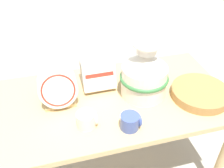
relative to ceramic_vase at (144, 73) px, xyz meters
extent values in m
plane|color=#B2ADA3|center=(-0.19, 0.00, -0.85)|extent=(14.00, 14.00, 0.00)
cube|color=tan|center=(-0.19, 0.00, -0.17)|extent=(1.41, 0.74, 0.03)
cylinder|color=tan|center=(0.46, -0.32, -0.52)|extent=(0.06, 0.06, 0.67)
cylinder|color=tan|center=(-0.85, 0.31, -0.52)|extent=(0.06, 0.06, 0.67)
cylinder|color=tan|center=(0.46, 0.31, -0.52)|extent=(0.06, 0.06, 0.67)
cylinder|color=white|center=(0.00, 0.00, -0.06)|extent=(0.27, 0.27, 0.19)
cone|color=white|center=(0.00, 0.00, 0.09)|extent=(0.27, 0.27, 0.09)
cylinder|color=white|center=(0.00, 0.00, 0.16)|extent=(0.11, 0.11, 0.06)
torus|color=white|center=(0.00, 0.00, 0.19)|extent=(0.16, 0.16, 0.02)
torus|color=#38753D|center=(0.00, 0.00, -0.03)|extent=(0.29, 0.29, 0.02)
cube|color=tan|center=(-0.50, 0.04, -0.14)|extent=(0.18, 0.12, 0.02)
cylinder|color=tan|center=(-0.56, 0.09, -0.10)|extent=(0.01, 0.01, 0.06)
cylinder|color=tan|center=(-0.44, 0.09, -0.10)|extent=(0.01, 0.01, 0.06)
cylinder|color=white|center=(-0.50, -0.01, -0.02)|extent=(0.22, 0.07, 0.21)
torus|color=#B23323|center=(-0.50, -0.01, -0.02)|extent=(0.19, 0.06, 0.18)
cylinder|color=white|center=(-0.50, 0.04, -0.02)|extent=(0.22, 0.07, 0.21)
cylinder|color=white|center=(-0.50, 0.09, -0.02)|extent=(0.22, 0.07, 0.21)
cube|color=tan|center=(-0.25, 0.13, -0.14)|extent=(0.18, 0.12, 0.02)
cylinder|color=tan|center=(-0.31, 0.18, -0.10)|extent=(0.01, 0.01, 0.06)
cylinder|color=tan|center=(-0.19, 0.18, -0.10)|extent=(0.01, 0.01, 0.06)
cube|color=white|center=(-0.25, 0.08, -0.03)|extent=(0.20, 0.06, 0.19)
cube|color=white|center=(-0.25, 0.12, -0.03)|extent=(0.20, 0.06, 0.19)
cube|color=white|center=(-0.25, 0.15, -0.03)|extent=(0.20, 0.06, 0.19)
cube|color=white|center=(-0.25, 0.18, -0.03)|extent=(0.20, 0.06, 0.19)
cube|color=#B23323|center=(-0.25, 0.08, -0.03)|extent=(0.17, 0.01, 0.02)
cylinder|color=#AD7F47|center=(0.32, -0.12, -0.15)|extent=(0.34, 0.34, 0.01)
cylinder|color=#AD7F47|center=(0.32, -0.12, -0.14)|extent=(0.34, 0.34, 0.01)
cylinder|color=#AD7F47|center=(0.32, -0.12, -0.13)|extent=(0.34, 0.34, 0.01)
cylinder|color=#AD7F47|center=(0.32, -0.12, -0.12)|extent=(0.34, 0.34, 0.01)
cylinder|color=#AD7F47|center=(0.32, -0.12, -0.11)|extent=(0.34, 0.34, 0.01)
cylinder|color=#AD7F47|center=(0.32, -0.12, -0.10)|extent=(0.34, 0.34, 0.01)
cylinder|color=#42569E|center=(-0.17, -0.25, -0.11)|extent=(0.10, 0.10, 0.09)
torus|color=#42569E|center=(-0.12, -0.25, -0.11)|extent=(0.02, 0.07, 0.07)
cylinder|color=silver|center=(-0.38, -0.18, -0.11)|extent=(0.10, 0.10, 0.09)
torus|color=silver|center=(-0.33, -0.18, -0.11)|extent=(0.02, 0.07, 0.07)
camera|label=1|loc=(-0.50, -1.15, 0.87)|focal=42.00mm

